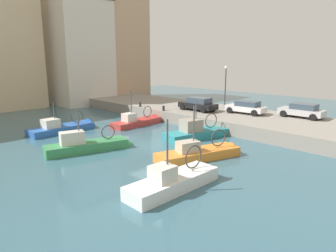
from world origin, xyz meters
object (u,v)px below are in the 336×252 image
Objects in this scene: fishing_boat_green at (91,149)px; fishing_boat_teal at (200,136)px; mooring_bollard_south at (164,108)px; quay_streetlamp at (226,80)px; fishing_boat_red at (139,124)px; fishing_boat_white at (178,186)px; parked_car_silver at (302,110)px; parked_car_black at (198,104)px; fishing_boat_blue at (66,130)px; mooring_bollard_mid at (140,104)px; parked_car_white at (246,107)px; fishing_boat_orange at (202,157)px.

fishing_boat_teal reaches higher than fishing_boat_green.
mooring_bollard_south is 7.60m from quay_streetlamp.
fishing_boat_red is 11.92× the size of mooring_bollard_south.
fishing_boat_white is (-0.25, -9.29, -0.03)m from fishing_boat_green.
quay_streetlamp is at bearing -0.67° from fishing_boat_green.
fishing_boat_red is 16.32m from parked_car_silver.
fishing_boat_blue is at bearing 155.11° from parked_car_black.
fishing_boat_blue reaches higher than mooring_bollard_south.
fishing_boat_red is at bearing -131.16° from mooring_bollard_mid.
fishing_boat_blue is (1.58, 7.22, -0.03)m from fishing_boat_green.
fishing_boat_blue is 14.12m from parked_car_black.
parked_car_black is (-4.03, 9.72, 0.03)m from parked_car_silver.
mooring_bollard_mid is at bearing 76.99° from fishing_boat_teal.
fishing_boat_green is at bearing -174.70° from parked_car_black.
fishing_boat_blue is 1.67× the size of parked_car_white.
quay_streetlamp is at bearing -28.23° from parked_car_black.
parked_car_black reaches higher than parked_car_white.
fishing_boat_orange is 1.70× the size of parked_car_white.
fishing_boat_blue is (1.83, 16.51, -0.00)m from fishing_boat_white.
fishing_boat_orange reaches higher than mooring_bollard_south.
fishing_boat_teal is 12.50× the size of mooring_bollard_mid.
parked_car_silver is at bearing -28.14° from fishing_boat_teal.
fishing_boat_blue is at bearing 136.98° from parked_car_silver.
parked_car_silver is at bearing -52.67° from fishing_boat_red.
fishing_boat_orange reaches higher than fishing_boat_green.
fishing_boat_red is at bearing 169.14° from mooring_bollard_south.
fishing_boat_orange is 1.03× the size of fishing_boat_teal.
fishing_boat_blue is at bearing 144.16° from parked_car_white.
parked_car_silver is 10.53m from parked_car_black.
fishing_boat_orange is at bearing -108.48° from fishing_boat_red.
fishing_boat_teal is at bearing -55.38° from fishing_boat_blue.
parked_car_silver is at bearing -67.26° from mooring_bollard_mid.
parked_car_black is 0.91× the size of quay_streetlamp.
mooring_bollard_mid is at bearing 113.04° from parked_car_black.
fishing_boat_white is at bearing -160.52° from parked_car_white.
fishing_boat_blue is at bearing 158.47° from fishing_boat_red.
fishing_boat_teal is 12.50× the size of mooring_bollard_south.
mooring_bollard_mid is (6.87, 15.02, 1.37)m from fishing_boat_orange.
fishing_boat_blue reaches higher than parked_car_black.
fishing_boat_blue is 10.52m from mooring_bollard_south.
fishing_boat_teal is at bearing -87.15° from fishing_boat_red.
mooring_bollard_south is at bearing 137.23° from parked_car_black.
fishing_boat_green is at bearing -152.09° from fishing_boat_red.
fishing_boat_orange is 1.01× the size of fishing_boat_green.
parked_car_white is at bearing -45.32° from fishing_boat_red.
parked_car_black is at bearing -28.66° from fishing_boat_red.
parked_car_black is (5.41, 4.67, 1.77)m from fishing_boat_teal.
fishing_boat_white reaches higher than mooring_bollard_south.
parked_car_black is at bearing 5.30° from fishing_boat_green.
fishing_boat_green is 9.49m from fishing_boat_teal.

